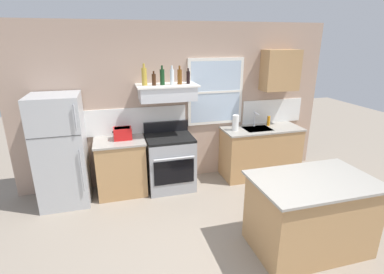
{
  "coord_description": "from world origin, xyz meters",
  "views": [
    {
      "loc": [
        -1.11,
        -2.59,
        2.42
      ],
      "look_at": [
        -0.05,
        1.2,
        1.1
      ],
      "focal_mm": 27.3,
      "sensor_mm": 36.0,
      "label": 1
    }
  ],
  "objects_px": {
    "bottle_amber_wine": "(180,76)",
    "dish_soap_bottle": "(269,121)",
    "stove_range": "(170,162)",
    "bottle_clear_tall": "(172,77)",
    "paper_towel_roll": "(236,123)",
    "bottle_champagne_gold_foil": "(144,76)",
    "toaster": "(123,133)",
    "bottle_brown_stout": "(154,79)",
    "refrigerator": "(61,151)",
    "bottle_balsamic_dark": "(188,77)",
    "kitchen_island": "(310,214)",
    "bottle_dark_green_wine": "(162,77)"
  },
  "relations": [
    {
      "from": "bottle_amber_wine",
      "to": "dish_soap_bottle",
      "type": "relative_size",
      "value": 1.6
    },
    {
      "from": "stove_range",
      "to": "bottle_amber_wine",
      "type": "bearing_deg",
      "value": 18.36
    },
    {
      "from": "bottle_clear_tall",
      "to": "paper_towel_roll",
      "type": "height_order",
      "value": "bottle_clear_tall"
    },
    {
      "from": "stove_range",
      "to": "bottle_champagne_gold_foil",
      "type": "relative_size",
      "value": 3.31
    },
    {
      "from": "bottle_amber_wine",
      "to": "paper_towel_roll",
      "type": "height_order",
      "value": "bottle_amber_wine"
    },
    {
      "from": "toaster",
      "to": "bottle_brown_stout",
      "type": "relative_size",
      "value": 1.36
    },
    {
      "from": "refrigerator",
      "to": "bottle_brown_stout",
      "type": "distance_m",
      "value": 1.75
    },
    {
      "from": "bottle_balsamic_dark",
      "to": "kitchen_island",
      "type": "height_order",
      "value": "bottle_balsamic_dark"
    },
    {
      "from": "bottle_brown_stout",
      "to": "paper_towel_roll",
      "type": "bearing_deg",
      "value": -0.52
    },
    {
      "from": "dish_soap_bottle",
      "to": "toaster",
      "type": "bearing_deg",
      "value": -178.62
    },
    {
      "from": "refrigerator",
      "to": "dish_soap_bottle",
      "type": "xyz_separation_m",
      "value": [
        3.53,
        0.16,
        0.16
      ]
    },
    {
      "from": "refrigerator",
      "to": "kitchen_island",
      "type": "relative_size",
      "value": 1.2
    },
    {
      "from": "toaster",
      "to": "paper_towel_roll",
      "type": "height_order",
      "value": "paper_towel_roll"
    },
    {
      "from": "toaster",
      "to": "bottle_champagne_gold_foil",
      "type": "height_order",
      "value": "bottle_champagne_gold_foil"
    },
    {
      "from": "stove_range",
      "to": "bottle_amber_wine",
      "type": "height_order",
      "value": "bottle_amber_wine"
    },
    {
      "from": "stove_range",
      "to": "kitchen_island",
      "type": "bearing_deg",
      "value": -56.57
    },
    {
      "from": "bottle_amber_wine",
      "to": "kitchen_island",
      "type": "xyz_separation_m",
      "value": [
        1.09,
        -2.02,
        -1.41
      ]
    },
    {
      "from": "bottle_amber_wine",
      "to": "refrigerator",
      "type": "bearing_deg",
      "value": -177.21
    },
    {
      "from": "toaster",
      "to": "kitchen_island",
      "type": "xyz_separation_m",
      "value": [
        2.03,
        -2.03,
        -0.55
      ]
    },
    {
      "from": "bottle_balsamic_dark",
      "to": "bottle_champagne_gold_foil",
      "type": "bearing_deg",
      "value": 178.62
    },
    {
      "from": "bottle_champagne_gold_foil",
      "to": "bottle_clear_tall",
      "type": "bearing_deg",
      "value": -6.67
    },
    {
      "from": "bottle_champagne_gold_foil",
      "to": "paper_towel_roll",
      "type": "relative_size",
      "value": 1.22
    },
    {
      "from": "refrigerator",
      "to": "bottle_balsamic_dark",
      "type": "height_order",
      "value": "bottle_balsamic_dark"
    },
    {
      "from": "bottle_champagne_gold_foil",
      "to": "bottle_balsamic_dark",
      "type": "height_order",
      "value": "bottle_champagne_gold_foil"
    },
    {
      "from": "toaster",
      "to": "kitchen_island",
      "type": "bearing_deg",
      "value": -45.03
    },
    {
      "from": "stove_range",
      "to": "bottle_dark_green_wine",
      "type": "relative_size",
      "value": 3.65
    },
    {
      "from": "bottle_brown_stout",
      "to": "bottle_clear_tall",
      "type": "height_order",
      "value": "bottle_clear_tall"
    },
    {
      "from": "bottle_dark_green_wine",
      "to": "paper_towel_roll",
      "type": "xyz_separation_m",
      "value": [
        1.26,
        -0.02,
        -0.83
      ]
    },
    {
      "from": "refrigerator",
      "to": "kitchen_island",
      "type": "bearing_deg",
      "value": -33.3
    },
    {
      "from": "stove_range",
      "to": "bottle_champagne_gold_foil",
      "type": "height_order",
      "value": "bottle_champagne_gold_foil"
    },
    {
      "from": "bottle_amber_wine",
      "to": "bottle_champagne_gold_foil",
      "type": "bearing_deg",
      "value": 177.07
    },
    {
      "from": "stove_range",
      "to": "bottle_champagne_gold_foil",
      "type": "xyz_separation_m",
      "value": [
        -0.35,
        0.1,
        1.42
      ]
    },
    {
      "from": "bottle_champagne_gold_foil",
      "to": "paper_towel_roll",
      "type": "height_order",
      "value": "bottle_champagne_gold_foil"
    },
    {
      "from": "bottle_brown_stout",
      "to": "kitchen_island",
      "type": "relative_size",
      "value": 0.16
    },
    {
      "from": "toaster",
      "to": "dish_soap_bottle",
      "type": "distance_m",
      "value": 2.62
    },
    {
      "from": "stove_range",
      "to": "bottle_dark_green_wine",
      "type": "distance_m",
      "value": 1.41
    },
    {
      "from": "refrigerator",
      "to": "dish_soap_bottle",
      "type": "relative_size",
      "value": 9.36
    },
    {
      "from": "refrigerator",
      "to": "bottle_amber_wine",
      "type": "bearing_deg",
      "value": 2.79
    },
    {
      "from": "refrigerator",
      "to": "toaster",
      "type": "xyz_separation_m",
      "value": [
        0.91,
        0.1,
        0.17
      ]
    },
    {
      "from": "toaster",
      "to": "bottle_brown_stout",
      "type": "height_order",
      "value": "bottle_brown_stout"
    },
    {
      "from": "paper_towel_roll",
      "to": "bottle_amber_wine",
      "type": "bearing_deg",
      "value": 178.25
    },
    {
      "from": "bottle_champagne_gold_foil",
      "to": "kitchen_island",
      "type": "height_order",
      "value": "bottle_champagne_gold_foil"
    },
    {
      "from": "bottle_champagne_gold_foil",
      "to": "dish_soap_bottle",
      "type": "xyz_separation_m",
      "value": [
        2.23,
        0.04,
        -0.88
      ]
    },
    {
      "from": "paper_towel_roll",
      "to": "bottle_champagne_gold_foil",
      "type": "bearing_deg",
      "value": 177.82
    },
    {
      "from": "bottle_clear_tall",
      "to": "toaster",
      "type": "bearing_deg",
      "value": 178.01
    },
    {
      "from": "refrigerator",
      "to": "paper_towel_roll",
      "type": "xyz_separation_m",
      "value": [
        2.83,
        0.06,
        0.2
      ]
    },
    {
      "from": "stove_range",
      "to": "bottle_champagne_gold_foil",
      "type": "distance_m",
      "value": 1.46
    },
    {
      "from": "kitchen_island",
      "to": "bottle_brown_stout",
      "type": "bearing_deg",
      "value": 126.77
    },
    {
      "from": "bottle_clear_tall",
      "to": "bottle_amber_wine",
      "type": "distance_m",
      "value": 0.13
    },
    {
      "from": "refrigerator",
      "to": "dish_soap_bottle",
      "type": "bearing_deg",
      "value": 2.6
    }
  ]
}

